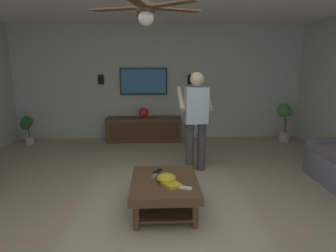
# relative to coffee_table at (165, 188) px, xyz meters

# --- Properties ---
(ground_plane) EXTENTS (8.78, 8.78, 0.00)m
(ground_plane) POSITION_rel_coffee_table_xyz_m (-0.12, 0.03, -0.30)
(ground_plane) COLOR tan
(wall_back_tv) EXTENTS (0.10, 6.87, 2.63)m
(wall_back_tv) POSITION_rel_coffee_table_xyz_m (3.59, 0.03, 1.02)
(wall_back_tv) COLOR #B2B7AD
(wall_back_tv) RESTS_ON ground
(area_rug) EXTENTS (2.79, 2.16, 0.01)m
(area_rug) POSITION_rel_coffee_table_xyz_m (0.20, 0.00, -0.29)
(area_rug) COLOR tan
(area_rug) RESTS_ON ground
(coffee_table) EXTENTS (1.00, 0.80, 0.40)m
(coffee_table) POSITION_rel_coffee_table_xyz_m (0.00, 0.00, 0.00)
(coffee_table) COLOR #513823
(coffee_table) RESTS_ON ground
(media_console) EXTENTS (0.45, 1.70, 0.55)m
(media_console) POSITION_rel_coffee_table_xyz_m (3.25, 0.37, -0.02)
(media_console) COLOR #513823
(media_console) RESTS_ON ground
(tv) EXTENTS (0.05, 1.08, 0.61)m
(tv) POSITION_rel_coffee_table_xyz_m (3.49, 0.37, 1.06)
(tv) COLOR black
(person_standing) EXTENTS (0.57, 0.57, 1.64)m
(person_standing) POSITION_rel_coffee_table_xyz_m (1.34, -0.55, 0.64)
(person_standing) COLOR #3F3F3F
(person_standing) RESTS_ON ground
(potted_plant_tall) EXTENTS (0.30, 0.34, 0.87)m
(potted_plant_tall) POSITION_rel_coffee_table_xyz_m (3.08, -2.83, 0.27)
(potted_plant_tall) COLOR #B7B2A8
(potted_plant_tall) RESTS_ON ground
(potted_plant_short) EXTENTS (0.27, 0.26, 0.65)m
(potted_plant_short) POSITION_rel_coffee_table_xyz_m (3.04, 2.92, 0.13)
(potted_plant_short) COLOR #B7B2A8
(potted_plant_short) RESTS_ON ground
(bowl) EXTENTS (0.23, 0.23, 0.10)m
(bowl) POSITION_rel_coffee_table_xyz_m (-0.06, -0.02, 0.16)
(bowl) COLOR gold
(bowl) RESTS_ON coffee_table
(remote_white) EXTENTS (0.10, 0.16, 0.02)m
(remote_white) POSITION_rel_coffee_table_xyz_m (-0.26, -0.23, 0.12)
(remote_white) COLOR white
(remote_white) RESTS_ON coffee_table
(remote_black) EXTENTS (0.15, 0.12, 0.02)m
(remote_black) POSITION_rel_coffee_table_xyz_m (0.28, 0.08, 0.12)
(remote_black) COLOR black
(remote_black) RESTS_ON coffee_table
(remote_grey) EXTENTS (0.16, 0.09, 0.02)m
(remote_grey) POSITION_rel_coffee_table_xyz_m (0.09, 0.12, 0.12)
(remote_grey) COLOR slate
(remote_grey) RESTS_ON coffee_table
(book) EXTENTS (0.27, 0.25, 0.04)m
(book) POSITION_rel_coffee_table_xyz_m (-0.16, -0.07, 0.12)
(book) COLOR gold
(book) RESTS_ON coffee_table
(vase_round) EXTENTS (0.22, 0.22, 0.22)m
(vase_round) POSITION_rel_coffee_table_xyz_m (3.31, 0.38, 0.36)
(vase_round) COLOR red
(vase_round) RESTS_ON media_console
(wall_speaker_left) EXTENTS (0.06, 0.12, 0.22)m
(wall_speaker_left) POSITION_rel_coffee_table_xyz_m (3.51, -0.71, 1.10)
(wall_speaker_left) COLOR black
(wall_speaker_right) EXTENTS (0.06, 0.12, 0.22)m
(wall_speaker_right) POSITION_rel_coffee_table_xyz_m (3.51, 1.35, 1.10)
(wall_speaker_right) COLOR black
(ceiling_fan) EXTENTS (1.20, 1.18, 0.46)m
(ceiling_fan) POSITION_rel_coffee_table_xyz_m (-0.14, 0.18, 2.01)
(ceiling_fan) COLOR #4C3828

